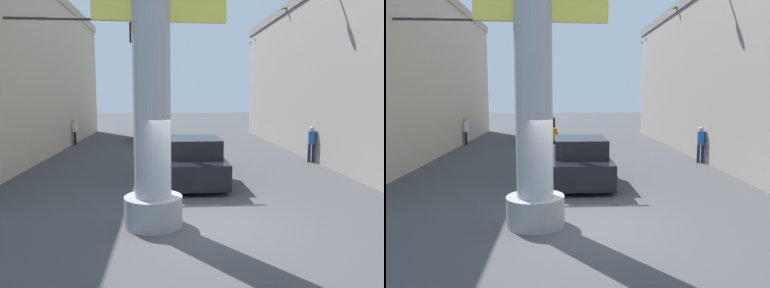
% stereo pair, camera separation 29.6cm
% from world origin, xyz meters
% --- Properties ---
extents(ground_plane, '(89.02, 89.02, 0.00)m').
position_xyz_m(ground_plane, '(0.00, 10.00, 0.00)').
color(ground_plane, '#424244').
extents(neon_sign_pole, '(3.31, 1.36, 9.90)m').
position_xyz_m(neon_sign_pole, '(-1.18, 0.03, 4.38)').
color(neon_sign_pole, '#9E9EA3').
rests_on(neon_sign_pole, ground).
extents(street_lamp, '(2.29, 0.28, 7.30)m').
position_xyz_m(street_lamp, '(6.47, 6.43, 4.38)').
color(street_lamp, '#59595E').
rests_on(street_lamp, ground).
extents(traffic_light_mast, '(5.69, 0.32, 5.83)m').
position_xyz_m(traffic_light_mast, '(-5.02, 5.57, 4.16)').
color(traffic_light_mast, '#333333').
rests_on(traffic_light_mast, ground).
extents(car_lead, '(2.07, 5.18, 1.56)m').
position_xyz_m(car_lead, '(0.10, 4.71, 0.70)').
color(car_lead, black).
rests_on(car_lead, ground).
extents(car_far, '(2.22, 4.77, 1.56)m').
position_xyz_m(car_far, '(-1.84, 16.82, 0.74)').
color(car_far, black).
rests_on(car_far, ground).
extents(palm_tree_mid_right, '(3.13, 2.89, 8.26)m').
position_xyz_m(palm_tree_mid_right, '(7.04, 12.80, 5.14)').
color(palm_tree_mid_right, brown).
rests_on(palm_tree_mid_right, ground).
extents(palm_tree_far_right, '(2.83, 2.80, 7.69)m').
position_xyz_m(palm_tree_far_right, '(7.10, 20.55, 5.07)').
color(palm_tree_far_right, brown).
rests_on(palm_tree_far_right, ground).
extents(pedestrian_mid_right, '(0.38, 0.38, 1.64)m').
position_xyz_m(pedestrian_mid_right, '(5.71, 7.84, 0.95)').
color(pedestrian_mid_right, '#1E233F').
rests_on(pedestrian_mid_right, ground).
extents(pedestrian_far_left, '(0.43, 0.43, 1.64)m').
position_xyz_m(pedestrian_far_left, '(-6.38, 14.60, 0.95)').
color(pedestrian_far_left, black).
rests_on(pedestrian_far_left, ground).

